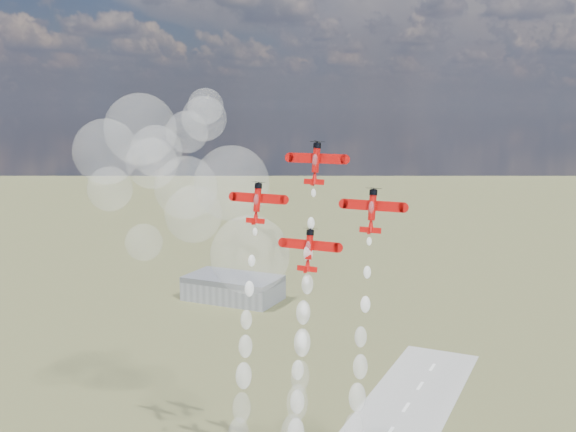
# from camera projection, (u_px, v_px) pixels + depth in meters

# --- Properties ---
(hangar) EXTENTS (50.00, 28.00, 13.00)m
(hangar) POSITION_uv_depth(u_px,v_px,m) (233.00, 288.00, 363.92)
(hangar) COLOR gray
(hangar) RESTS_ON ground
(plane_lead) EXTENTS (13.42, 4.55, 9.50)m
(plane_lead) POSITION_uv_depth(u_px,v_px,m) (316.00, 162.00, 149.56)
(plane_lead) COLOR red
(plane_lead) RESTS_ON ground
(plane_left) EXTENTS (13.42, 4.55, 9.50)m
(plane_left) POSITION_uv_depth(u_px,v_px,m) (257.00, 202.00, 155.24)
(plane_left) COLOR red
(plane_left) RESTS_ON ground
(plane_right) EXTENTS (13.42, 4.55, 9.50)m
(plane_right) POSITION_uv_depth(u_px,v_px,m) (372.00, 210.00, 143.73)
(plane_right) COLOR red
(plane_right) RESTS_ON ground
(plane_slot) EXTENTS (13.42, 4.55, 9.50)m
(plane_slot) POSITION_uv_depth(u_px,v_px,m) (309.00, 249.00, 149.40)
(plane_slot) COLOR red
(plane_slot) RESTS_ON ground
(smoke_trail_lead) EXTENTS (5.39, 13.28, 55.82)m
(smoke_trail_lead) POSITION_uv_depth(u_px,v_px,m) (298.00, 385.00, 149.15)
(smoke_trail_lead) COLOR white
(smoke_trail_lead) RESTS_ON plane_lead
(smoke_trail_left) EXTENTS (5.19, 13.10, 56.01)m
(smoke_trail_left) POSITION_uv_depth(u_px,v_px,m) (240.00, 417.00, 154.72)
(smoke_trail_left) COLOR white
(smoke_trail_left) RESTS_ON plane_left
(drifted_smoke_cloud) EXTENTS (64.13, 38.13, 54.12)m
(drifted_smoke_cloud) POSITION_uv_depth(u_px,v_px,m) (184.00, 181.00, 183.74)
(drifted_smoke_cloud) COLOR white
(drifted_smoke_cloud) RESTS_ON ground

